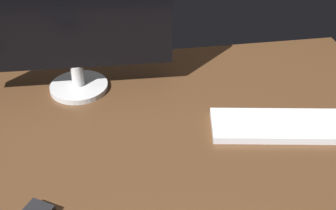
# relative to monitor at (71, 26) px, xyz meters

# --- Properties ---
(desk) EXTENTS (1.40, 0.84, 0.02)m
(desk) POSITION_rel_monitor_xyz_m (0.20, -0.21, -0.22)
(desk) COLOR #4C301C
(desk) RESTS_ON ground
(monitor) EXTENTS (0.56, 0.17, 0.37)m
(monitor) POSITION_rel_monitor_xyz_m (0.00, 0.00, 0.00)
(monitor) COLOR silver
(monitor) RESTS_ON desk
(keyboard) EXTENTS (0.42, 0.20, 0.02)m
(keyboard) POSITION_rel_monitor_xyz_m (0.55, -0.28, -0.20)
(keyboard) COLOR silver
(keyboard) RESTS_ON desk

